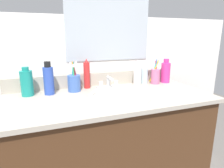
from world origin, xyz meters
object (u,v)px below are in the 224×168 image
Objects in this scene: bottle_gel_clear at (144,75)px; bottle_shampoo_blue at (49,80)px; bottle_lotion_white at (137,74)px; bottle_mouthwash_teal at (27,83)px; bottle_soap_pink at (166,72)px; cup_blue_plastic at (74,82)px; faucet at (109,84)px; bottle_spray_red at (87,75)px; cup_pink at (155,76)px.

bottle_gel_clear is 0.66m from bottle_shampoo_blue.
bottle_mouthwash_teal is at bearing 179.60° from bottle_lotion_white.
bottle_lotion_white is 1.03× the size of bottle_soap_pink.
bottle_mouthwash_teal is 0.96× the size of bottle_soap_pink.
cup_blue_plastic is (0.15, 0.01, -0.03)m from bottle_shampoo_blue.
faucet is at bearing -1.44° from cup_blue_plastic.
bottle_spray_red is at bearing 7.30° from bottle_mouthwash_teal.
bottle_lotion_white is 0.71m from bottle_mouthwash_teal.
bottle_shampoo_blue is (-0.59, -0.01, 0.01)m from bottle_lotion_white.
bottle_shampoo_blue is (0.12, -0.01, 0.01)m from bottle_mouthwash_teal.
bottle_lotion_white is 0.35m from bottle_spray_red.
cup_pink is at bearing -0.00° from bottle_mouthwash_teal.
bottle_shampoo_blue is at bearing -6.88° from bottle_mouthwash_teal.
bottle_spray_red is (0.24, 0.06, 0.00)m from bottle_shampoo_blue.
bottle_shampoo_blue is 1.04× the size of cup_blue_plastic.
faucet is at bearing -178.19° from bottle_soap_pink.
cup_pink is (0.73, 0.01, -0.03)m from bottle_shampoo_blue.
faucet is 0.38m from bottle_shampoo_blue.
bottle_gel_clear is at bearing 3.19° from cup_blue_plastic.
bottle_shampoo_blue reaches higher than bottle_lotion_white.
faucet is 0.85× the size of cup_blue_plastic.
faucet is 0.90× the size of cup_pink.
bottle_spray_red is at bearing 174.62° from cup_pink.
faucet is 0.22m from bottle_lotion_white.
bottle_mouthwash_teal is 0.12m from bottle_shampoo_blue.
cup_pink is at bearing 1.11° from faucet.
bottle_spray_red reaches higher than bottle_mouthwash_teal.
bottle_shampoo_blue is 0.74m from cup_pink.
bottle_mouthwash_teal is 0.95m from bottle_soap_pink.
faucet is at bearing -178.89° from cup_pink.
bottle_spray_red reaches higher than cup_pink.
bottle_shampoo_blue is (-0.66, -0.04, 0.03)m from bottle_gel_clear.
cup_pink is (0.58, 0.00, 0.00)m from cup_blue_plastic.
bottle_spray_red reaches higher than cup_blue_plastic.
bottle_shampoo_blue reaches higher than bottle_soap_pink.
faucet is 0.29m from bottle_gel_clear.
faucet is 0.23m from cup_blue_plastic.
bottle_gel_clear is at bearing -2.62° from bottle_spray_red.
faucet is 0.82× the size of bottle_shampoo_blue.
faucet is 1.19× the size of bottle_gel_clear.
faucet is 0.50m from bottle_mouthwash_teal.
cup_blue_plastic reaches higher than cup_pink.
cup_blue_plastic is (0.27, -0.00, -0.02)m from bottle_mouthwash_teal.
faucet is 0.82× the size of bottle_spray_red.
bottle_soap_pink is 0.93× the size of cup_blue_plastic.
bottle_soap_pink is (0.83, 0.02, -0.01)m from bottle_shampoo_blue.
cup_pink is at bearing -5.38° from bottle_spray_red.
bottle_mouthwash_teal is at bearing -179.56° from bottle_soap_pink.
bottle_soap_pink is at bearing 1.51° from bottle_shampoo_blue.
bottle_soap_pink reaches higher than bottle_mouthwash_teal.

